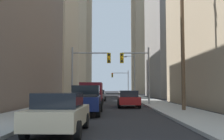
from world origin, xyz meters
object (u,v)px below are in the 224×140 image
at_px(sedan_red, 130,99).
at_px(pickup_truck_navy, 86,100).
at_px(cargo_van_maroon, 93,93).
at_px(traffic_signal_far_right, 122,79).
at_px(traffic_signal_near_left, 90,66).
at_px(sedan_beige, 61,113).
at_px(traffic_signal_near_right, 138,66).
at_px(sedan_grey, 100,95).

bearing_deg(sedan_red, pickup_truck_navy, -116.30).
relative_size(cargo_van_maroon, traffic_signal_far_right, 0.87).
bearing_deg(traffic_signal_near_left, pickup_truck_navy, -86.58).
xyz_separation_m(sedan_beige, traffic_signal_far_right, (4.08, 53.27, 3.28)).
height_order(sedan_beige, traffic_signal_near_right, traffic_signal_near_right).
relative_size(pickup_truck_navy, traffic_signal_far_right, 0.91).
xyz_separation_m(cargo_van_maroon, sedan_grey, (0.15, 10.67, -0.52)).
bearing_deg(traffic_signal_near_right, pickup_truck_navy, -113.10).
distance_m(pickup_truck_navy, traffic_signal_near_left, 10.62).
height_order(cargo_van_maroon, sedan_grey, cargo_van_maroon).
relative_size(sedan_grey, traffic_signal_near_left, 0.71).
bearing_deg(cargo_van_maroon, pickup_truck_navy, -88.66).
height_order(pickup_truck_navy, traffic_signal_near_right, traffic_signal_near_right).
xyz_separation_m(pickup_truck_navy, traffic_signal_far_right, (3.88, 45.73, 3.12)).
height_order(sedan_grey, traffic_signal_near_right, traffic_signal_near_right).
bearing_deg(traffic_signal_near_right, traffic_signal_far_right, 90.72).
bearing_deg(pickup_truck_navy, sedan_beige, -91.54).
height_order(pickup_truck_navy, traffic_signal_far_right, traffic_signal_far_right).
bearing_deg(pickup_truck_navy, cargo_van_maroon, 91.34).
height_order(sedan_beige, traffic_signal_far_right, traffic_signal_far_right).
bearing_deg(sedan_grey, sedan_beige, -90.29).
height_order(pickup_truck_navy, cargo_van_maroon, cargo_van_maroon).
bearing_deg(sedan_beige, pickup_truck_navy, 88.46).
distance_m(traffic_signal_near_right, traffic_signal_far_right, 35.60).
xyz_separation_m(cargo_van_maroon, sedan_beige, (0.01, -16.61, -0.52)).
height_order(cargo_van_maroon, traffic_signal_far_right, traffic_signal_far_right).
relative_size(cargo_van_maroon, sedan_red, 1.24).
relative_size(sedan_beige, traffic_signal_far_right, 0.71).
bearing_deg(traffic_signal_far_right, sedan_grey, -98.63).
distance_m(sedan_beige, traffic_signal_near_right, 18.53).
bearing_deg(sedan_red, cargo_van_maroon, 144.94).
xyz_separation_m(sedan_red, sedan_grey, (-3.34, 13.11, 0.00)).
distance_m(pickup_truck_navy, sedan_red, 7.39).
relative_size(sedan_beige, sedan_grey, 1.00).
distance_m(pickup_truck_navy, sedan_beige, 7.55).
distance_m(cargo_van_maroon, sedan_red, 4.29).
bearing_deg(traffic_signal_near_left, traffic_signal_near_right, -0.01).
height_order(sedan_beige, traffic_signal_near_left, traffic_signal_near_left).
relative_size(traffic_signal_near_left, traffic_signal_near_right, 1.00).
bearing_deg(sedan_grey, traffic_signal_near_right, -65.44).
relative_size(sedan_grey, traffic_signal_near_right, 0.71).
relative_size(cargo_van_maroon, sedan_beige, 1.24).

